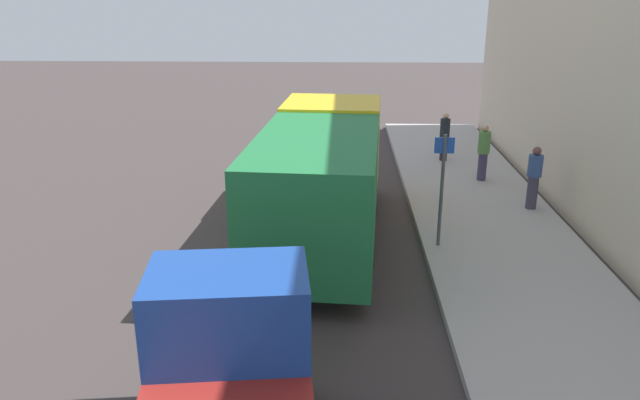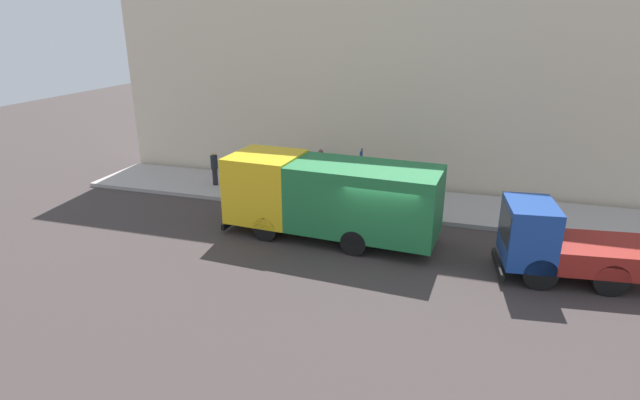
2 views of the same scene
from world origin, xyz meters
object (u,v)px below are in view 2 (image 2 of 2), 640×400
at_px(pedestrian_standing, 265,166).
at_px(pedestrian_third, 214,167).
at_px(small_flatbed_truck, 562,244).
at_px(large_utility_truck, 330,195).
at_px(pedestrian_walking, 321,166).
at_px(street_sign_post, 361,174).

height_order(pedestrian_standing, pedestrian_third, pedestrian_standing).
bearing_deg(small_flatbed_truck, large_utility_truck, 76.74).
relative_size(large_utility_truck, pedestrian_walking, 4.70).
xyz_separation_m(large_utility_truck, street_sign_post, (2.72, -0.55, 0.06)).
distance_m(small_flatbed_truck, pedestrian_third, 15.44).
distance_m(pedestrian_standing, pedestrian_third, 2.42).
bearing_deg(pedestrian_standing, pedestrian_walking, -150.46).
distance_m(pedestrian_third, street_sign_post, 7.57).
bearing_deg(large_utility_truck, pedestrian_walking, 24.19).
height_order(pedestrian_standing, street_sign_post, street_sign_post).
xyz_separation_m(pedestrian_walking, pedestrian_third, (-1.63, 4.83, -0.02)).
relative_size(pedestrian_third, street_sign_post, 0.63).
height_order(pedestrian_walking, pedestrian_third, pedestrian_walking).
height_order(small_flatbed_truck, street_sign_post, street_sign_post).
distance_m(pedestrian_standing, street_sign_post, 5.61).
relative_size(large_utility_truck, small_flatbed_truck, 1.66).
xyz_separation_m(small_flatbed_truck, pedestrian_standing, (5.70, 12.39, -0.04)).
bearing_deg(pedestrian_standing, small_flatbed_truck, 167.57).
xyz_separation_m(large_utility_truck, pedestrian_third, (3.97, 6.89, -0.60)).
xyz_separation_m(pedestrian_standing, pedestrian_third, (-0.84, 2.27, -0.04)).
height_order(large_utility_truck, pedestrian_third, large_utility_truck).
bearing_deg(pedestrian_standing, pedestrian_third, 32.52).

